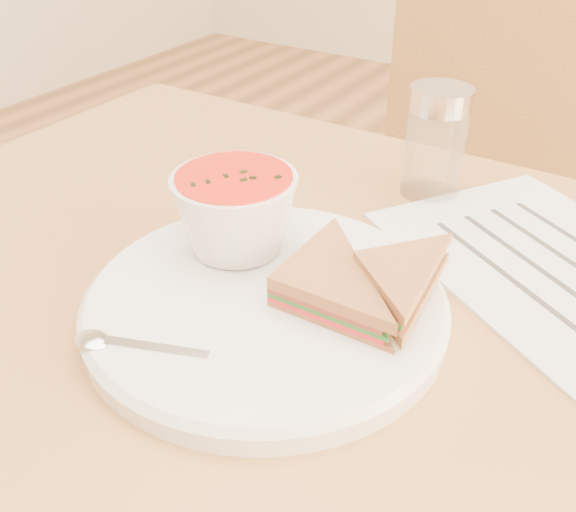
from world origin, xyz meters
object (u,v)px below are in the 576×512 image
Objects in this scene: plate at (265,305)px; condiment_shaker at (435,142)px; chair_far at (480,239)px; soup_bowl at (236,216)px.

condiment_shaker is (0.03, 0.28, 0.05)m from plate.
plate is (-0.02, -0.63, 0.26)m from chair_far.
chair_far reaches higher than plate.
chair_far is 0.68m from plate.
plate is at bearing -35.72° from soup_bowl.
soup_bowl is at bearing -111.37° from condiment_shaker.
soup_bowl is 0.92× the size of condiment_shaker.
condiment_shaker is at bearing 83.27° from plate.
plate is at bearing -96.73° from condiment_shaker.
chair_far reaches higher than condiment_shaker.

